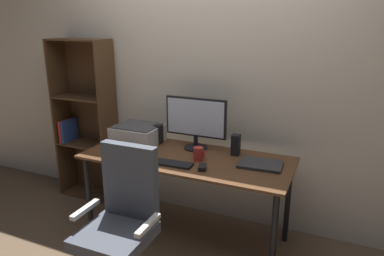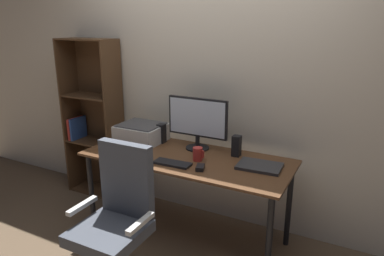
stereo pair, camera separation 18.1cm
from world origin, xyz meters
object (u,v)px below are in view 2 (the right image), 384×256
object	(u,v)px
laptop	(260,166)
printer	(141,133)
bookshelf	(94,119)
speaker_right	(237,146)
office_chair	(117,226)
monitor	(197,120)
desk	(187,166)
mouse	(200,168)
coffee_mug	(198,154)
speaker_left	(161,133)
keyboard	(172,163)

from	to	relation	value
laptop	printer	bearing A→B (deg)	171.82
laptop	bookshelf	world-z (taller)	bookshelf
speaker_right	office_chair	bearing A→B (deg)	-118.36
printer	monitor	bearing A→B (deg)	6.15
desk	monitor	bearing A→B (deg)	92.47
mouse	monitor	bearing A→B (deg)	102.58
speaker_right	coffee_mug	bearing A→B (deg)	-134.80
mouse	bookshelf	bearing A→B (deg)	143.53
coffee_mug	office_chair	xyz separation A→B (m)	(-0.26, -0.69, -0.33)
monitor	coffee_mug	bearing A→B (deg)	-62.48
desk	office_chair	size ratio (longest dim) A/B	1.66
mouse	speaker_left	size ratio (longest dim) A/B	0.56
keyboard	mouse	world-z (taller)	mouse
mouse	printer	bearing A→B (deg)	139.28
keyboard	printer	size ratio (longest dim) A/B	0.72
speaker_left	office_chair	xyz separation A→B (m)	(0.22, -0.92, -0.37)
keyboard	office_chair	bearing A→B (deg)	-106.79
coffee_mug	speaker_right	xyz separation A→B (m)	(0.23, 0.23, 0.03)
printer	coffee_mug	bearing A→B (deg)	-15.37
keyboard	coffee_mug	world-z (taller)	coffee_mug
keyboard	laptop	world-z (taller)	laptop
coffee_mug	desk	bearing A→B (deg)	164.44
coffee_mug	printer	world-z (taller)	printer
desk	keyboard	world-z (taller)	keyboard
keyboard	bookshelf	bearing A→B (deg)	154.18
bookshelf	speaker_left	bearing A→B (deg)	-9.12
monitor	speaker_left	world-z (taller)	monitor
monitor	desk	bearing A→B (deg)	-87.53
monitor	bookshelf	distance (m)	1.30
speaker_left	desk	bearing A→B (deg)	-28.72
mouse	office_chair	xyz separation A→B (m)	(-0.36, -0.53, -0.30)
keyboard	monitor	bearing A→B (deg)	86.12
monitor	speaker_left	xyz separation A→B (m)	(-0.36, -0.01, -0.17)
desk	mouse	world-z (taller)	mouse
mouse	printer	world-z (taller)	printer
mouse	desk	bearing A→B (deg)	122.06
bookshelf	speaker_right	bearing A→B (deg)	-5.18
laptop	office_chair	world-z (taller)	office_chair
coffee_mug	laptop	world-z (taller)	coffee_mug
keyboard	laptop	size ratio (longest dim) A/B	0.91
monitor	mouse	xyz separation A→B (m)	(0.22, -0.39, -0.24)
monitor	speaker_right	distance (m)	0.39
desk	laptop	size ratio (longest dim) A/B	5.24
speaker_left	office_chair	distance (m)	1.01
desk	coffee_mug	world-z (taller)	coffee_mug
desk	bookshelf	world-z (taller)	bookshelf
desk	keyboard	distance (m)	0.22
speaker_left	speaker_right	size ratio (longest dim) A/B	1.00
speaker_left	mouse	bearing A→B (deg)	-33.71
desk	office_chair	xyz separation A→B (m)	(-0.15, -0.72, -0.20)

